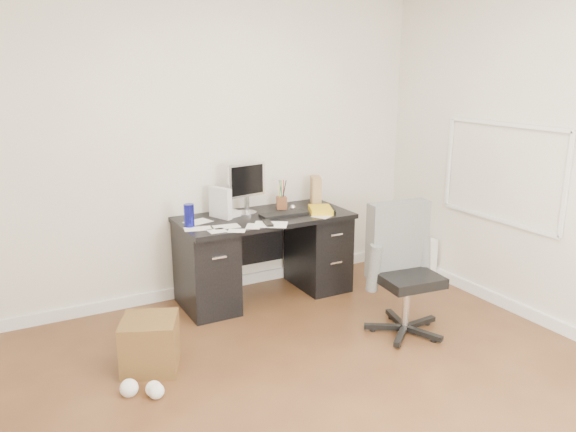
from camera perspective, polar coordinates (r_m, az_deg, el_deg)
name	(u,v)px	position (r m, az deg, el deg)	size (l,w,h in m)	color
ground	(338,396)	(3.71, 5.13, -17.72)	(4.00, 4.00, 0.00)	#492A17
room_shell	(347,130)	(3.19, 6.02, 8.68)	(4.02, 4.02, 2.71)	beige
desk	(265,254)	(4.98, -2.39, -3.85)	(1.50, 0.70, 0.75)	black
loose_papers	(246,220)	(4.75, -4.32, -0.37)	(1.10, 0.60, 0.00)	white
lcd_monitor	(246,188)	(4.89, -4.25, 2.83)	(0.37, 0.21, 0.46)	silver
keyboard	(284,214)	(4.87, -0.44, 0.20)	(0.42, 0.14, 0.02)	black
computer_mouse	(293,208)	(5.03, 0.50, 0.86)	(0.05, 0.05, 0.05)	silver
travel_mug	(189,215)	(4.58, -10.01, 0.06)	(0.08, 0.08, 0.19)	navy
white_binder	(220,203)	(4.80, -6.90, 1.34)	(0.11, 0.23, 0.26)	silver
magazine_file	(316,191)	(5.25, 2.83, 2.57)	(0.11, 0.22, 0.26)	#9E714C
pen_cup	(282,195)	(5.08, -0.65, 2.20)	(0.11, 0.11, 0.26)	brown
yellow_book	(321,210)	(4.98, 3.42, 0.64)	(0.21, 0.26, 0.05)	gold
paper_remote	(271,223)	(4.59, -1.77, -0.75)	(0.27, 0.22, 0.02)	white
office_chair	(408,271)	(4.36, 12.08, -5.51)	(0.57, 0.57, 1.01)	#4C4E4C
pc_tower	(396,246)	(5.93, 10.88, -3.05)	(0.18, 0.39, 0.39)	beige
shopping_bag	(422,260)	(5.57, 13.43, -4.40)	(0.29, 0.21, 0.40)	white
wicker_basket	(150,344)	(4.02, -13.82, -12.48)	(0.36, 0.36, 0.36)	#4E3617
desk_printer	(322,267)	(5.53, 3.45, -5.22)	(0.34, 0.28, 0.20)	#5E5D62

